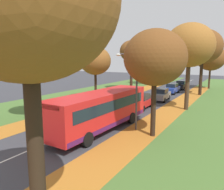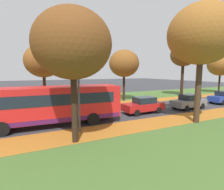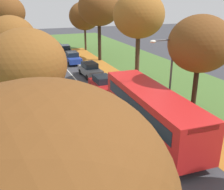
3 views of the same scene
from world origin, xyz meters
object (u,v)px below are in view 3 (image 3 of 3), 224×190
Objects in this scene: tree_right_mid at (139,15)px; tree_left_near at (27,65)px; tree_left_mid at (11,38)px; car_grey_following at (90,70)px; tree_left_distant at (7,18)px; tree_right_near at (200,44)px; streetlamp_right at (167,71)px; car_blue_third_in_line at (73,58)px; tree_right_far at (99,7)px; bus at (151,109)px; tree_left_far at (7,13)px; tree_right_distant at (85,16)px; car_red_lead at (103,85)px; car_black_fourth_in_line at (65,50)px.

tree_left_near is at bearing -137.86° from tree_right_mid.
tree_left_mid reaches higher than car_grey_following.
tree_right_near is at bearing -69.42° from tree_left_distant.
car_blue_third_in_line is at bearing 96.28° from streetlamp_right.
tree_right_mid is 0.93× the size of tree_right_far.
tree_right_near is at bearing 10.97° from bus.
bus is at bearing -90.81° from car_grey_following.
streetlamp_right is (-1.97, 0.72, -1.85)m from tree_right_near.
tree_left_mid is 12.30m from tree_right_mid.
bus reaches higher than car_blue_third_in_line.
car_blue_third_in_line is (-4.18, 20.77, -4.78)m from tree_right_near.
tree_right_far is 0.96× the size of bus.
tree_left_far is 1.09× the size of tree_right_distant.
tree_left_mid is at bearing -90.03° from tree_left_distant.
car_red_lead is 5.86m from car_grey_following.
car_black_fourth_in_line is (-4.31, 16.78, -6.13)m from tree_right_mid.
tree_right_far is at bearing 0.24° from tree_left_far.
tree_right_near is 10.02m from tree_right_mid.
tree_left_near is 1.70× the size of car_red_lead.
tree_right_far is 21.16m from streetlamp_right.
tree_right_far reaches higher than car_red_lead.
tree_left_far is 2.07× the size of car_grey_following.
car_grey_following is at bearing 136.58° from tree_right_mid.
tree_right_mid is at bearing 68.14° from bus.
tree_right_far is at bearing 9.34° from car_blue_third_in_line.
tree_right_mid is 2.18× the size of car_black_fourth_in_line.
tree_left_mid reaches higher than tree_left_near.
tree_left_distant is 32.44m from streetlamp_right.
tree_left_mid is 1.70× the size of car_red_lead.
bus is at bearing -89.96° from car_black_fourth_in_line.
tree_left_near reaches higher than bus.
tree_left_mid reaches higher than streetlamp_right.
car_grey_following is at bearing -65.54° from tree_left_distant.
tree_left_far is 9.77m from car_blue_third_in_line.
tree_right_mid is at bearing -88.57° from tree_right_far.
tree_left_distant is 1.84× the size of car_blue_third_in_line.
tree_right_mid is at bearing -0.53° from tree_left_mid.
tree_left_distant is (-0.50, 32.20, 0.26)m from tree_left_near.
car_red_lead is at bearing -156.61° from tree_right_mid.
tree_right_distant is at bearing 89.93° from tree_right_mid.
tree_left_distant is at bearing 125.42° from car_blue_third_in_line.
tree_right_mid is 2.20× the size of car_red_lead.
tree_right_mid reaches higher than car_red_lead.
tree_left_mid is 13.67m from streetlamp_right.
tree_left_near reaches higher than car_red_lead.
tree_left_mid is at bearing 126.16° from bus.
tree_right_distant reaches higher than car_black_fourth_in_line.
streetlamp_right is at bearing 160.00° from tree_right_near.
tree_left_near reaches higher than car_blue_third_in_line.
car_grey_following is at bearing -86.60° from car_blue_third_in_line.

